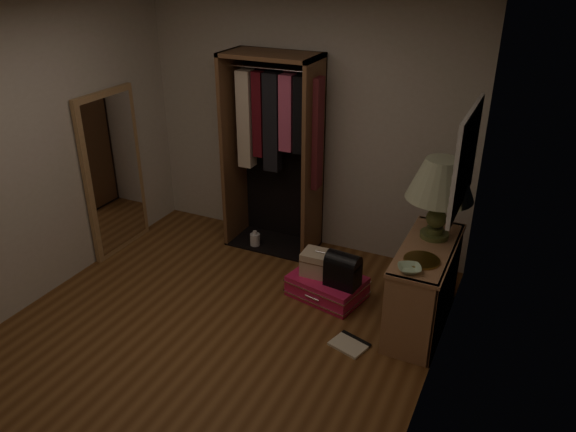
# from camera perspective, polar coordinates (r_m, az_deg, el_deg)

# --- Properties ---
(ground) EXTENTS (4.00, 4.00, 0.00)m
(ground) POSITION_cam_1_polar(r_m,az_deg,el_deg) (4.82, -8.26, -12.44)
(ground) COLOR brown
(ground) RESTS_ON ground
(room_walls) EXTENTS (3.52, 4.02, 2.60)m
(room_walls) POSITION_cam_1_polar(r_m,az_deg,el_deg) (4.07, -8.37, 4.42)
(room_walls) COLOR #BDB6A8
(room_walls) RESTS_ON ground
(console_bookshelf) EXTENTS (0.42, 1.12, 0.75)m
(console_bookshelf) POSITION_cam_1_polar(r_m,az_deg,el_deg) (4.92, 13.69, -6.54)
(console_bookshelf) COLOR #9D6E4C
(console_bookshelf) RESTS_ON ground
(open_wardrobe) EXTENTS (1.01, 0.50, 2.05)m
(open_wardrobe) POSITION_cam_1_polar(r_m,az_deg,el_deg) (5.71, -1.14, 7.96)
(open_wardrobe) COLOR brown
(open_wardrobe) RESTS_ON ground
(floor_mirror) EXTENTS (0.06, 0.80, 1.70)m
(floor_mirror) POSITION_cam_1_polar(r_m,az_deg,el_deg) (6.04, -17.27, 4.15)
(floor_mirror) COLOR #A47D4F
(floor_mirror) RESTS_ON ground
(pink_suitcase) EXTENTS (0.75, 0.61, 0.20)m
(pink_suitcase) POSITION_cam_1_polar(r_m,az_deg,el_deg) (5.27, 3.99, -7.14)
(pink_suitcase) COLOR #D71A52
(pink_suitcase) RESTS_ON ground
(train_case) EXTENTS (0.34, 0.24, 0.24)m
(train_case) POSITION_cam_1_polar(r_m,az_deg,el_deg) (5.20, 3.29, -4.84)
(train_case) COLOR #C3B195
(train_case) RESTS_ON pink_suitcase
(black_bag) EXTENTS (0.32, 0.23, 0.32)m
(black_bag) POSITION_cam_1_polar(r_m,az_deg,el_deg) (5.03, 5.60, -5.36)
(black_bag) COLOR black
(black_bag) RESTS_ON pink_suitcase
(table_lamp) EXTENTS (0.61, 0.61, 0.69)m
(table_lamp) POSITION_cam_1_polar(r_m,az_deg,el_deg) (4.68, 15.29, 3.46)
(table_lamp) COLOR #485328
(table_lamp) RESTS_ON console_bookshelf
(brass_tray) EXTENTS (0.29, 0.29, 0.02)m
(brass_tray) POSITION_cam_1_polar(r_m,az_deg,el_deg) (4.49, 13.43, -4.38)
(brass_tray) COLOR olive
(brass_tray) RESTS_ON console_bookshelf
(ceramic_bowl) EXTENTS (0.23, 0.23, 0.04)m
(ceramic_bowl) POSITION_cam_1_polar(r_m,az_deg,el_deg) (4.33, 12.23, -5.26)
(ceramic_bowl) COLOR #B1D5B2
(ceramic_bowl) RESTS_ON console_bookshelf
(white_jug) EXTENTS (0.11, 0.11, 0.19)m
(white_jug) POSITION_cam_1_polar(r_m,az_deg,el_deg) (6.10, -3.37, -2.45)
(white_jug) COLOR silver
(white_jug) RESTS_ON ground
(floor_book) EXTENTS (0.34, 0.30, 0.03)m
(floor_book) POSITION_cam_1_polar(r_m,az_deg,el_deg) (4.76, 6.36, -12.76)
(floor_book) COLOR beige
(floor_book) RESTS_ON ground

